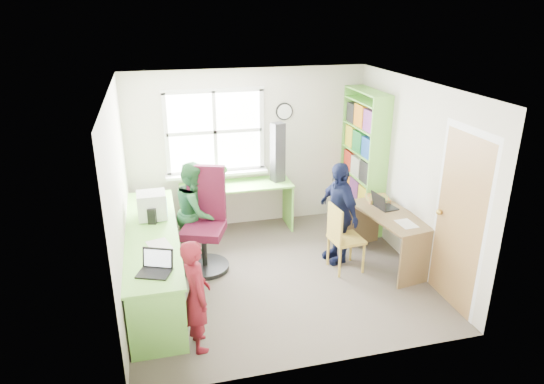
# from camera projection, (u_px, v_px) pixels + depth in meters

# --- Properties ---
(room) EXTENTS (3.64, 3.44, 2.44)m
(room) POSITION_uv_depth(u_px,v_px,m) (276.00, 183.00, 5.86)
(room) COLOR #4F463E
(room) RESTS_ON ground
(l_desk) EXTENTS (2.38, 2.95, 0.75)m
(l_desk) POSITION_uv_depth(u_px,v_px,m) (172.00, 267.00, 5.49)
(l_desk) COLOR #94F562
(l_desk) RESTS_ON ground
(right_desk) EXTENTS (0.75, 1.31, 0.71)m
(right_desk) POSITION_uv_depth(u_px,v_px,m) (389.00, 227.00, 6.34)
(right_desk) COLOR brown
(right_desk) RESTS_ON ground
(bookshelf) EXTENTS (0.30, 1.02, 2.10)m
(bookshelf) POSITION_uv_depth(u_px,v_px,m) (363.00, 163.00, 7.30)
(bookshelf) COLOR #94F562
(bookshelf) RESTS_ON ground
(swivel_chair) EXTENTS (0.81, 0.81, 1.34)m
(swivel_chair) POSITION_uv_depth(u_px,v_px,m) (205.00, 226.00, 6.24)
(swivel_chair) COLOR black
(swivel_chair) RESTS_ON ground
(wooden_chair) EXTENTS (0.43, 0.43, 0.91)m
(wooden_chair) POSITION_uv_depth(u_px,v_px,m) (342.00, 236.00, 6.17)
(wooden_chair) COLOR gold
(wooden_chair) RESTS_ON ground
(crt_monitor) EXTENTS (0.35, 0.32, 0.34)m
(crt_monitor) POSITION_uv_depth(u_px,v_px,m) (152.00, 206.00, 5.98)
(crt_monitor) COLOR silver
(crt_monitor) RESTS_ON l_desk
(laptop_left) EXTENTS (0.39, 0.36, 0.22)m
(laptop_left) POSITION_uv_depth(u_px,v_px,m) (156.00, 267.00, 4.82)
(laptop_left) COLOR black
(laptop_left) RESTS_ON l_desk
(laptop_right) EXTENTS (0.30, 0.34, 0.21)m
(laptop_right) POSITION_uv_depth(u_px,v_px,m) (383.00, 204.00, 6.43)
(laptop_right) COLOR black
(laptop_right) RESTS_ON right_desk
(speaker_a) EXTENTS (0.13, 0.13, 0.20)m
(speaker_a) POSITION_uv_depth(u_px,v_px,m) (153.00, 216.00, 5.88)
(speaker_a) COLOR black
(speaker_a) RESTS_ON l_desk
(speaker_b) EXTENTS (0.10, 0.10, 0.18)m
(speaker_b) POSITION_uv_depth(u_px,v_px,m) (153.00, 201.00, 6.33)
(speaker_b) COLOR black
(speaker_b) RESTS_ON l_desk
(cd_tower) EXTENTS (0.22, 0.20, 0.89)m
(cd_tower) POSITION_uv_depth(u_px,v_px,m) (278.00, 152.00, 7.16)
(cd_tower) COLOR black
(cd_tower) RESTS_ON l_desk
(game_box) EXTENTS (0.33, 0.33, 0.06)m
(game_box) POSITION_uv_depth(u_px,v_px,m) (378.00, 199.00, 6.67)
(game_box) COLOR red
(game_box) RESTS_ON right_desk
(paper_a) EXTENTS (0.31, 0.37, 0.00)m
(paper_a) POSITION_uv_depth(u_px,v_px,m) (159.00, 245.00, 5.36)
(paper_a) COLOR silver
(paper_a) RESTS_ON l_desk
(paper_b) EXTENTS (0.21, 0.29, 0.00)m
(paper_b) POSITION_uv_depth(u_px,v_px,m) (406.00, 224.00, 5.97)
(paper_b) COLOR silver
(paper_b) RESTS_ON right_desk
(potted_plant) EXTENTS (0.20, 0.18, 0.31)m
(potted_plant) POSITION_uv_depth(u_px,v_px,m) (222.00, 176.00, 7.06)
(potted_plant) COLOR #2C6F2E
(potted_plant) RESTS_ON l_desk
(person_red) EXTENTS (0.33, 0.46, 1.19)m
(person_red) POSITION_uv_depth(u_px,v_px,m) (196.00, 295.00, 4.72)
(person_red) COLOR maroon
(person_red) RESTS_ON ground
(person_green) EXTENTS (0.68, 0.78, 1.37)m
(person_green) POSITION_uv_depth(u_px,v_px,m) (196.00, 212.00, 6.39)
(person_green) COLOR #286532
(person_green) RESTS_ON ground
(person_navy) EXTENTS (0.49, 0.86, 1.38)m
(person_navy) POSITION_uv_depth(u_px,v_px,m) (338.00, 213.00, 6.36)
(person_navy) COLOR #12193A
(person_navy) RESTS_ON ground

